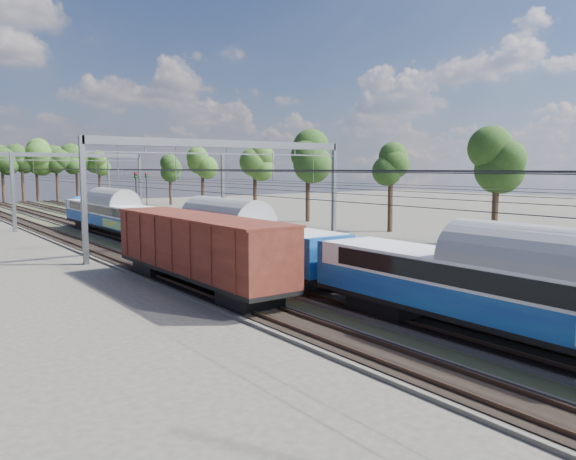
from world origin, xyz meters
TOP-DOWN VIEW (x-y plane):
  - track_bed at (-0.00, 45.00)m, footprint 21.00×130.00m
  - platform at (12.00, 20.00)m, footprint 3.00×70.00m
  - catenary at (0.33, 52.69)m, footprint 25.65×130.00m
  - tree_belt at (5.84, 91.17)m, footprint 39.19×100.98m
  - emu_train at (-4.50, 21.95)m, footprint 3.17×66.98m
  - freight_boxcar at (-9.00, 17.87)m, footprint 3.21×15.50m
  - worker at (0.19, 76.31)m, footprint 0.55×0.74m
  - signal_near at (4.32, 61.16)m, footprint 0.39×0.36m
  - signal_far at (12.04, 76.66)m, footprint 0.38×0.35m

SIDE VIEW (x-z plane):
  - track_bed at x=0.00m, z-range -0.07..0.27m
  - platform at x=12.00m, z-range 0.00..0.30m
  - worker at x=0.19m, z-range 0.00..1.85m
  - freight_boxcar at x=-9.00m, z-range 0.44..4.44m
  - emu_train at x=-4.50m, z-range 0.41..5.05m
  - signal_far at x=12.04m, z-range 0.79..6.77m
  - signal_near at x=4.32m, z-range 0.83..7.05m
  - catenary at x=0.33m, z-range 1.90..10.90m
  - tree_belt at x=5.84m, z-range 2.19..14.38m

